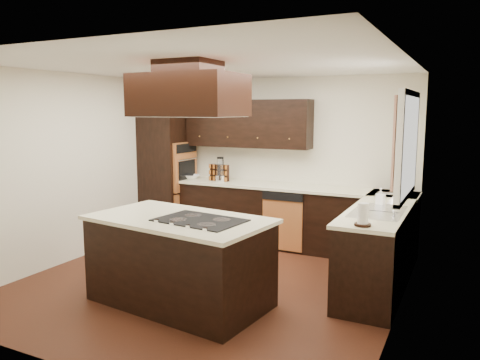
# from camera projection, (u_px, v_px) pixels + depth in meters

# --- Properties ---
(floor) EXTENTS (4.20, 4.20, 0.02)m
(floor) POSITION_uv_depth(u_px,v_px,m) (210.00, 283.00, 5.52)
(floor) COLOR #5D2C19
(floor) RESTS_ON ground
(ceiling) EXTENTS (4.20, 4.20, 0.02)m
(ceiling) POSITION_uv_depth(u_px,v_px,m) (208.00, 65.00, 5.15)
(ceiling) COLOR white
(ceiling) RESTS_ON ground
(wall_back) EXTENTS (4.20, 0.02, 2.50)m
(wall_back) POSITION_uv_depth(u_px,v_px,m) (278.00, 160.00, 7.20)
(wall_back) COLOR white
(wall_back) RESTS_ON ground
(wall_front) EXTENTS (4.20, 0.02, 2.50)m
(wall_front) POSITION_uv_depth(u_px,v_px,m) (66.00, 214.00, 3.46)
(wall_front) COLOR white
(wall_front) RESTS_ON ground
(wall_left) EXTENTS (0.02, 4.20, 2.50)m
(wall_left) POSITION_uv_depth(u_px,v_px,m) (72.00, 168.00, 6.26)
(wall_left) COLOR white
(wall_left) RESTS_ON ground
(wall_right) EXTENTS (0.02, 4.20, 2.50)m
(wall_right) POSITION_uv_depth(u_px,v_px,m) (403.00, 192.00, 4.41)
(wall_right) COLOR white
(wall_right) RESTS_ON ground
(oven_column) EXTENTS (0.65, 0.75, 2.12)m
(oven_column) POSITION_uv_depth(u_px,v_px,m) (167.00, 169.00, 7.65)
(oven_column) COLOR black
(oven_column) RESTS_ON floor
(wall_oven_face) EXTENTS (0.05, 0.62, 0.78)m
(wall_oven_face) POSITION_uv_depth(u_px,v_px,m) (185.00, 167.00, 7.49)
(wall_oven_face) COLOR #C46F37
(wall_oven_face) RESTS_ON oven_column
(base_cabinets_back) EXTENTS (2.93, 0.60, 0.88)m
(base_cabinets_back) POSITION_uv_depth(u_px,v_px,m) (271.00, 216.00, 7.03)
(base_cabinets_back) COLOR black
(base_cabinets_back) RESTS_ON floor
(base_cabinets_right) EXTENTS (0.60, 2.40, 0.88)m
(base_cabinets_right) POSITION_uv_depth(u_px,v_px,m) (382.00, 246.00, 5.46)
(base_cabinets_right) COLOR black
(base_cabinets_right) RESTS_ON floor
(countertop_back) EXTENTS (2.93, 0.63, 0.04)m
(countertop_back) POSITION_uv_depth(u_px,v_px,m) (271.00, 186.00, 6.95)
(countertop_back) COLOR #FDF8CE
(countertop_back) RESTS_ON base_cabinets_back
(countertop_right) EXTENTS (0.63, 2.40, 0.04)m
(countertop_right) POSITION_uv_depth(u_px,v_px,m) (382.00, 207.00, 5.40)
(countertop_right) COLOR #FDF8CE
(countertop_right) RESTS_ON base_cabinets_right
(upper_cabinets) EXTENTS (2.00, 0.34, 0.72)m
(upper_cabinets) POSITION_uv_depth(u_px,v_px,m) (247.00, 124.00, 7.15)
(upper_cabinets) COLOR black
(upper_cabinets) RESTS_ON wall_back
(dishwasher_front) EXTENTS (0.60, 0.05, 0.72)m
(dishwasher_front) POSITION_uv_depth(u_px,v_px,m) (283.00, 225.00, 6.65)
(dishwasher_front) COLOR #C46F37
(dishwasher_front) RESTS_ON floor
(window_frame) EXTENTS (0.06, 1.32, 1.12)m
(window_frame) POSITION_uv_depth(u_px,v_px,m) (408.00, 145.00, 4.85)
(window_frame) COLOR white
(window_frame) RESTS_ON wall_right
(window_pane) EXTENTS (0.00, 1.20, 1.00)m
(window_pane) POSITION_uv_depth(u_px,v_px,m) (411.00, 145.00, 4.84)
(window_pane) COLOR white
(window_pane) RESTS_ON wall_right
(curtain_left) EXTENTS (0.02, 0.34, 0.90)m
(curtain_left) POSITION_uv_depth(u_px,v_px,m) (396.00, 143.00, 4.50)
(curtain_left) COLOR #FFDEC0
(curtain_left) RESTS_ON wall_right
(curtain_right) EXTENTS (0.02, 0.34, 0.90)m
(curtain_right) POSITION_uv_depth(u_px,v_px,m) (407.00, 138.00, 5.24)
(curtain_right) COLOR #FFDEC0
(curtain_right) RESTS_ON wall_right
(sink_rim) EXTENTS (0.52, 0.84, 0.01)m
(sink_rim) POSITION_uv_depth(u_px,v_px,m) (378.00, 211.00, 5.08)
(sink_rim) COLOR silver
(sink_rim) RESTS_ON countertop_right
(island) EXTENTS (1.91, 1.20, 0.88)m
(island) POSITION_uv_depth(u_px,v_px,m) (180.00, 262.00, 4.88)
(island) COLOR black
(island) RESTS_ON floor
(island_top) EXTENTS (1.98, 1.27, 0.04)m
(island_top) POSITION_uv_depth(u_px,v_px,m) (179.00, 219.00, 4.81)
(island_top) COLOR #FDF8CE
(island_top) RESTS_ON island
(cooktop) EXTENTS (0.92, 0.67, 0.01)m
(cooktop) POSITION_uv_depth(u_px,v_px,m) (200.00, 220.00, 4.66)
(cooktop) COLOR black
(cooktop) RESTS_ON island_top
(range_hood) EXTENTS (1.05, 0.72, 0.42)m
(range_hood) POSITION_uv_depth(u_px,v_px,m) (189.00, 95.00, 4.67)
(range_hood) COLOR black
(range_hood) RESTS_ON ceiling
(hood_duct) EXTENTS (0.55, 0.50, 0.13)m
(hood_duct) POSITION_uv_depth(u_px,v_px,m) (189.00, 67.00, 4.62)
(hood_duct) COLOR black
(hood_duct) RESTS_ON ceiling
(blender_base) EXTENTS (0.15, 0.15, 0.10)m
(blender_base) POSITION_uv_depth(u_px,v_px,m) (220.00, 178.00, 7.22)
(blender_base) COLOR silver
(blender_base) RESTS_ON countertop_back
(blender_pitcher) EXTENTS (0.13, 0.13, 0.26)m
(blender_pitcher) POSITION_uv_depth(u_px,v_px,m) (220.00, 167.00, 7.19)
(blender_pitcher) COLOR silver
(blender_pitcher) RESTS_ON blender_base
(spice_rack) EXTENTS (0.31, 0.09, 0.26)m
(spice_rack) POSITION_uv_depth(u_px,v_px,m) (219.00, 173.00, 7.29)
(spice_rack) COLOR black
(spice_rack) RESTS_ON countertop_back
(mixing_bowl) EXTENTS (0.29, 0.29, 0.06)m
(mixing_bowl) POSITION_uv_depth(u_px,v_px,m) (191.00, 177.00, 7.54)
(mixing_bowl) COLOR white
(mixing_bowl) RESTS_ON countertop_back
(soap_bottle) EXTENTS (0.11, 0.11, 0.20)m
(soap_bottle) POSITION_uv_depth(u_px,v_px,m) (380.00, 196.00, 5.45)
(soap_bottle) COLOR white
(soap_bottle) RESTS_ON countertop_right
(paper_towel) EXTENTS (0.12, 0.12, 0.22)m
(paper_towel) POSITION_uv_depth(u_px,v_px,m) (363.00, 215.00, 4.43)
(paper_towel) COLOR white
(paper_towel) RESTS_ON countertop_right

